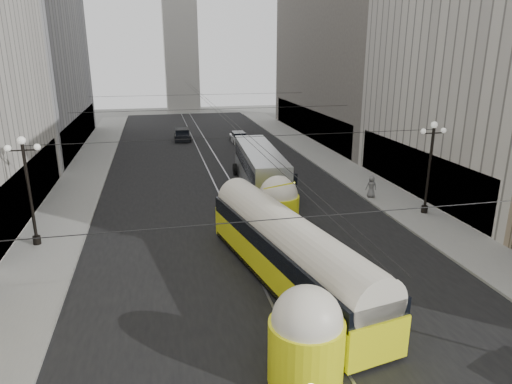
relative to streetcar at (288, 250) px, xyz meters
name	(u,v)px	position (x,y,z in m)	size (l,w,h in m)	color
road	(217,173)	(-0.50, 21.90, -1.77)	(20.00, 85.00, 0.02)	black
sidewalk_left	(88,170)	(-12.50, 25.40, -1.70)	(4.00, 72.00, 0.15)	gray
sidewalk_right	(325,157)	(11.50, 25.40, -1.70)	(4.00, 72.00, 0.15)	gray
rail_left	(209,173)	(-1.25, 21.90, -1.77)	(0.12, 85.00, 0.04)	gray
rail_right	(225,172)	(0.25, 21.90, -1.77)	(0.12, 85.00, 0.04)	gray
building_left_far	(10,18)	(-20.49, 37.40, 12.54)	(12.60, 28.60, 28.60)	#999999
building_right_far	(357,6)	(19.50, 37.40, 14.54)	(12.60, 32.60, 32.60)	#514C47
distant_tower	(180,27)	(-0.50, 69.40, 13.20)	(6.00, 6.00, 31.36)	#B2AFA8
lamppost_left_mid	(28,185)	(-13.10, 7.40, 1.97)	(1.86, 0.44, 6.37)	black
lamppost_right_mid	(430,163)	(12.10, 7.40, 1.97)	(1.86, 0.44, 6.37)	black
catenary	(218,111)	(-0.38, 20.89, 4.11)	(25.00, 72.00, 0.23)	black
streetcar	(288,250)	(0.00, 0.00, 0.00)	(5.32, 16.26, 3.63)	#F2F415
city_bus	(260,166)	(2.34, 16.40, 0.02)	(3.48, 12.98, 3.26)	#ACB0B2
sedan_white_far	(239,138)	(4.13, 36.02, -1.19)	(1.74, 4.12, 1.30)	white
sedan_dark_far	(182,135)	(-2.62, 39.07, -1.11)	(2.20, 4.74, 1.46)	black
pedestrian_sidewalk_right	(371,187)	(10.00, 11.43, -0.78)	(0.83, 0.51, 1.69)	slate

